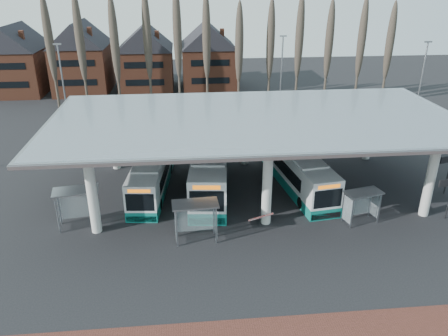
{
  "coord_description": "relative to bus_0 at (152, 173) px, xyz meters",
  "views": [
    {
      "loc": [
        -5.64,
        -24.45,
        16.53
      ],
      "look_at": [
        -2.6,
        7.0,
        2.46
      ],
      "focal_mm": 35.0,
      "sensor_mm": 36.0,
      "label": 1
    }
  ],
  "objects": [
    {
      "name": "station_canopy",
      "position": [
        8.41,
        -0.81,
        4.25
      ],
      "size": [
        32.0,
        16.0,
        6.34
      ],
      "color": "silver",
      "rests_on": "ground"
    },
    {
      "name": "bus_2",
      "position": [
        12.1,
        -0.62,
        0.08
      ],
      "size": [
        3.98,
        11.74,
        3.2
      ],
      "rotation": [
        0.0,
        0.0,
        0.13
      ],
      "color": "silver",
      "rests_on": "ground"
    },
    {
      "name": "lamp_post_a",
      "position": [
        -9.59,
        13.19,
        3.9
      ],
      "size": [
        0.8,
        0.16,
        10.17
      ],
      "color": "slate",
      "rests_on": "ground"
    },
    {
      "name": "bus_1",
      "position": [
        4.84,
        0.16,
        0.27
      ],
      "size": [
        4.12,
        13.19,
        3.61
      ],
      "rotation": [
        0.0,
        0.0,
        -0.11
      ],
      "color": "silver",
      "rests_on": "ground"
    },
    {
      "name": "barrier",
      "position": [
        7.93,
        -6.87,
        -0.63
      ],
      "size": [
        1.93,
        0.95,
        1.03
      ],
      "rotation": [
        0.0,
        0.0,
        0.4
      ],
      "color": "black",
      "rests_on": "ground"
    },
    {
      "name": "shelter_1",
      "position": [
        3.29,
        -7.91,
        0.62
      ],
      "size": [
        3.12,
        1.69,
        2.82
      ],
      "rotation": [
        0.0,
        0.0,
        0.06
      ],
      "color": "gray",
      "rests_on": "ground"
    },
    {
      "name": "shelter_2",
      "position": [
        15.22,
        -6.74,
        0.36
      ],
      "size": [
        2.87,
        1.88,
        2.46
      ],
      "rotation": [
        0.0,
        0.0,
        0.23
      ],
      "color": "gray",
      "rests_on": "ground"
    },
    {
      "name": "lamp_post_b",
      "position": [
        14.41,
        17.19,
        3.9
      ],
      "size": [
        0.8,
        0.16,
        10.17
      ],
      "color": "slate",
      "rests_on": "ground"
    },
    {
      "name": "lamp_post_c",
      "position": [
        28.41,
        11.19,
        3.9
      ],
      "size": [
        0.8,
        0.16,
        10.17
      ],
      "color": "slate",
      "rests_on": "ground"
    },
    {
      "name": "ground",
      "position": [
        8.41,
        -8.81,
        -1.43
      ],
      "size": [
        140.0,
        140.0,
        0.0
      ],
      "primitive_type": "plane",
      "color": "black",
      "rests_on": "ground"
    },
    {
      "name": "shelter_0",
      "position": [
        -4.91,
        -5.29,
        0.66
      ],
      "size": [
        3.3,
        2.02,
        2.88
      ],
      "rotation": [
        0.0,
        0.0,
        0.16
      ],
      "color": "gray",
      "rests_on": "ground"
    },
    {
      "name": "bus_0",
      "position": [
        0.0,
        0.0,
        0.0
      ],
      "size": [
        3.43,
        11.11,
        3.04
      ],
      "rotation": [
        0.0,
        0.0,
        -0.1
      ],
      "color": "silver",
      "rests_on": "ground"
    },
    {
      "name": "townhouse_row",
      "position": [
        -7.34,
        35.19,
        4.51
      ],
      "size": [
        36.8,
        10.3,
        12.25
      ],
      "color": "brown",
      "rests_on": "ground"
    },
    {
      "name": "poplar_row",
      "position": [
        8.41,
        24.19,
        7.34
      ],
      "size": [
        45.1,
        1.1,
        14.5
      ],
      "color": "#473D33",
      "rests_on": "ground"
    }
  ]
}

